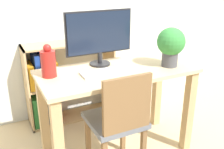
# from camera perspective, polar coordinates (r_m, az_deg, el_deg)

# --- Properties ---
(desk) EXTENTS (1.25, 0.57, 0.77)m
(desk) POSITION_cam_1_polar(r_m,az_deg,el_deg) (2.13, 1.18, -3.21)
(desk) COLOR #D8BC8C
(desk) RESTS_ON ground_plane
(monitor) EXTENTS (0.56, 0.17, 0.44)m
(monitor) POSITION_cam_1_polar(r_m,az_deg,el_deg) (2.11, -2.78, 8.74)
(monitor) COLOR #232326
(monitor) RESTS_ON desk
(keyboard) EXTENTS (0.42, 0.14, 0.02)m
(keyboard) POSITION_cam_1_polar(r_m,az_deg,el_deg) (2.00, -0.91, 0.64)
(keyboard) COLOR silver
(keyboard) RESTS_ON desk
(vase) EXTENTS (0.11, 0.11, 0.25)m
(vase) POSITION_cam_1_polar(r_m,az_deg,el_deg) (1.95, -13.68, 2.53)
(vase) COLOR #B2231E
(vase) RESTS_ON desk
(potted_plant) EXTENTS (0.22, 0.22, 0.32)m
(potted_plant) POSITION_cam_1_polar(r_m,az_deg,el_deg) (2.14, 12.70, 6.45)
(potted_plant) COLOR #4C4C51
(potted_plant) RESTS_ON desk
(chair) EXTENTS (0.40, 0.40, 0.86)m
(chair) POSITION_cam_1_polar(r_m,az_deg,el_deg) (1.95, 1.44, -9.82)
(chair) COLOR slate
(chair) RESTS_ON ground_plane
(bookshelf) EXTENTS (0.91, 0.28, 0.84)m
(bookshelf) POSITION_cam_1_polar(r_m,az_deg,el_deg) (2.75, -12.31, -2.41)
(bookshelf) COLOR tan
(bookshelf) RESTS_ON ground_plane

